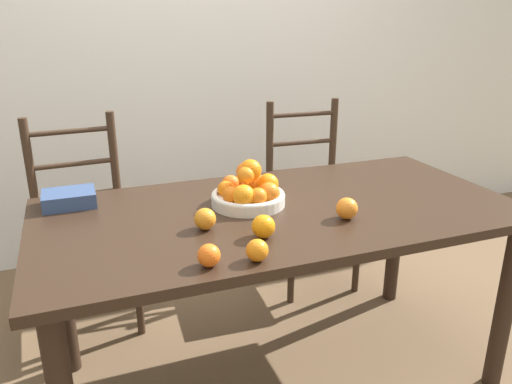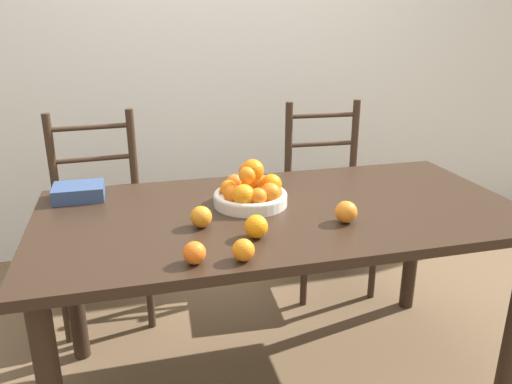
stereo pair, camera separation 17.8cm
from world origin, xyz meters
name	(u,v)px [view 2 (the right image)]	position (x,y,z in m)	size (l,w,h in m)	color
ground_plane	(279,376)	(0.00, 0.00, 0.00)	(12.00, 12.00, 0.00)	brown
wall_back	(211,39)	(0.00, 1.45, 1.30)	(8.00, 0.06, 2.60)	silver
dining_table	(281,232)	(0.00, 0.00, 0.66)	(1.77, 0.87, 0.76)	black
fruit_bowl	(251,191)	(-0.10, 0.07, 0.81)	(0.28, 0.28, 0.18)	silver
orange_loose_0	(256,227)	(-0.16, -0.22, 0.80)	(0.08, 0.08, 0.08)	orange
orange_loose_1	(346,212)	(0.18, -0.18, 0.80)	(0.08, 0.08, 0.08)	orange
orange_loose_2	(201,217)	(-0.31, -0.09, 0.80)	(0.07, 0.07, 0.07)	orange
orange_loose_3	(243,250)	(-0.23, -0.37, 0.79)	(0.07, 0.07, 0.07)	orange
orange_loose_4	(194,253)	(-0.37, -0.35, 0.79)	(0.07, 0.07, 0.07)	orange
chair_left	(101,226)	(-0.69, 0.72, 0.47)	(0.44, 0.43, 1.01)	#382619
chair_right	(327,204)	(0.49, 0.72, 0.47)	(0.44, 0.42, 1.01)	#382619
book_stack	(79,192)	(-0.73, 0.30, 0.79)	(0.19, 0.15, 0.06)	#334770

